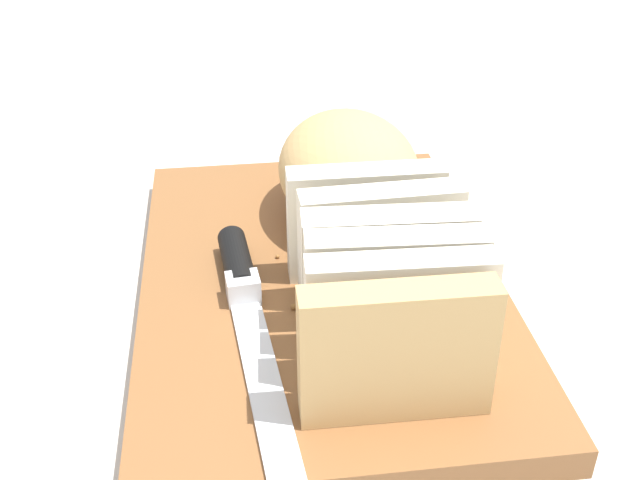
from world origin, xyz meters
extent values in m
plane|color=beige|center=(0.00, 0.00, 0.00)|extent=(3.00, 3.00, 0.00)
cube|color=brown|center=(0.00, 0.00, 0.01)|extent=(0.39, 0.27, 0.02)
ellipsoid|color=tan|center=(-0.08, 0.03, 0.06)|extent=(0.15, 0.11, 0.09)
cube|color=#F2E8CC|center=(0.00, 0.03, 0.06)|extent=(0.02, 0.11, 0.09)
cube|color=#F2E8CC|center=(0.03, 0.04, 0.06)|extent=(0.03, 0.11, 0.09)
cube|color=#F2E8CC|center=(0.06, 0.04, 0.06)|extent=(0.03, 0.11, 0.09)
cube|color=#F2E8CC|center=(0.09, 0.04, 0.06)|extent=(0.03, 0.11, 0.09)
cube|color=#F2E8CC|center=(0.12, 0.03, 0.06)|extent=(0.03, 0.11, 0.09)
cube|color=tan|center=(0.14, 0.03, 0.06)|extent=(0.02, 0.11, 0.09)
cube|color=silver|center=(0.13, -0.05, 0.02)|extent=(0.20, 0.04, 0.00)
cylinder|color=black|center=(-0.01, -0.06, 0.03)|extent=(0.07, 0.03, 0.02)
cube|color=silver|center=(0.02, -0.06, 0.03)|extent=(0.02, 0.03, 0.02)
sphere|color=#996633|center=(0.04, -0.02, 0.02)|extent=(0.00, 0.00, 0.00)
sphere|color=#996633|center=(-0.04, 0.03, 0.02)|extent=(0.00, 0.00, 0.00)
sphere|color=#996633|center=(-0.03, -0.03, 0.02)|extent=(0.00, 0.00, 0.00)
sphere|color=#996633|center=(0.04, 0.05, 0.02)|extent=(0.00, 0.00, 0.00)
camera|label=1|loc=(0.47, -0.05, 0.35)|focal=43.10mm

